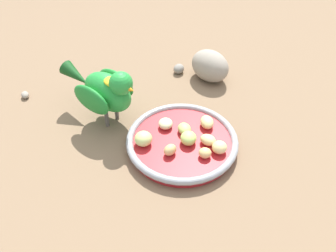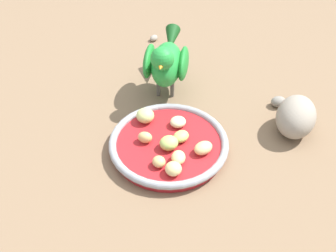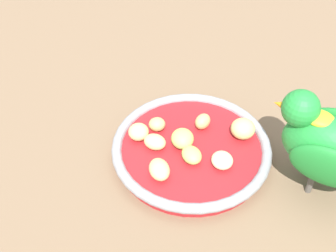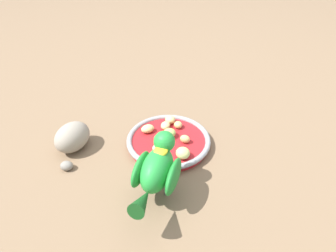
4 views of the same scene
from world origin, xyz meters
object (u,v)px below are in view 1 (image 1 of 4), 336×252
at_px(apple_piece_4, 143,139).
at_px(apple_piece_8, 184,129).
at_px(apple_piece_6, 208,140).
at_px(parrot, 105,90).
at_px(rock_large, 210,66).
at_px(pebble_0, 179,69).
at_px(apple_piece_3, 205,153).
at_px(apple_piece_7, 219,147).
at_px(apple_piece_1, 166,124).
at_px(pebble_1, 25,95).
at_px(apple_piece_5, 170,150).
at_px(apple_piece_0, 188,138).
at_px(apple_piece_2, 207,122).
at_px(feeding_bowl, 182,142).

bearing_deg(apple_piece_4, apple_piece_8, -129.82).
bearing_deg(apple_piece_4, apple_piece_6, -151.59).
bearing_deg(parrot, rock_large, 71.52).
relative_size(apple_piece_8, rock_large, 0.32).
bearing_deg(apple_piece_6, parrot, 4.48).
xyz_separation_m(apple_piece_8, pebble_0, (0.12, -0.21, -0.02)).
distance_m(apple_piece_3, apple_piece_7, 0.03).
relative_size(apple_piece_1, apple_piece_8, 0.97).
height_order(apple_piece_4, apple_piece_6, apple_piece_4).
relative_size(apple_piece_7, pebble_1, 1.26).
xyz_separation_m(apple_piece_5, rock_large, (0.04, -0.29, 0.01)).
bearing_deg(apple_piece_1, apple_piece_0, 163.14).
distance_m(apple_piece_6, parrot, 0.23).
xyz_separation_m(apple_piece_3, parrot, (0.23, -0.02, 0.05)).
relative_size(apple_piece_7, pebble_0, 0.94).
bearing_deg(apple_piece_7, pebble_1, 4.18).
bearing_deg(pebble_0, apple_piece_6, 128.67).
xyz_separation_m(apple_piece_5, pebble_0, (0.12, -0.27, -0.02)).
xyz_separation_m(apple_piece_8, pebble_1, (0.39, 0.05, -0.02)).
relative_size(apple_piece_4, parrot, 0.17).
relative_size(parrot, rock_large, 2.01).
bearing_deg(pebble_0, apple_piece_1, 109.98).
bearing_deg(apple_piece_2, apple_piece_4, 49.74).
height_order(apple_piece_0, apple_piece_5, apple_piece_0).
height_order(apple_piece_3, pebble_1, apple_piece_3).
relative_size(apple_piece_5, apple_piece_8, 0.84).
xyz_separation_m(apple_piece_2, apple_piece_3, (-0.03, 0.08, -0.00)).
bearing_deg(apple_piece_0, apple_piece_1, -16.86).
distance_m(apple_piece_7, apple_piece_8, 0.08).
height_order(apple_piece_2, apple_piece_3, apple_piece_2).
bearing_deg(apple_piece_3, feeding_bowl, -16.83).
bearing_deg(rock_large, apple_piece_4, 86.94).
bearing_deg(apple_piece_6, apple_piece_2, -65.04).
bearing_deg(feeding_bowl, apple_piece_4, 34.51).
bearing_deg(feeding_bowl, pebble_1, 3.92).
relative_size(apple_piece_5, rock_large, 0.26).
bearing_deg(pebble_1, apple_piece_6, -174.32).
relative_size(apple_piece_7, apple_piece_8, 0.90).
distance_m(rock_large, pebble_1, 0.44).
bearing_deg(apple_piece_2, apple_piece_3, 110.65).
bearing_deg(apple_piece_7, apple_piece_8, -11.49).
relative_size(rock_large, pebble_1, 4.43).
relative_size(apple_piece_5, apple_piece_7, 0.93).
relative_size(feeding_bowl, apple_piece_8, 6.96).
relative_size(apple_piece_3, rock_large, 0.24).
height_order(feeding_bowl, apple_piece_5, apple_piece_5).
xyz_separation_m(apple_piece_0, apple_piece_6, (-0.03, -0.02, -0.00)).
distance_m(feeding_bowl, apple_piece_1, 0.05).
height_order(apple_piece_1, parrot, parrot).
distance_m(apple_piece_3, apple_piece_4, 0.12).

